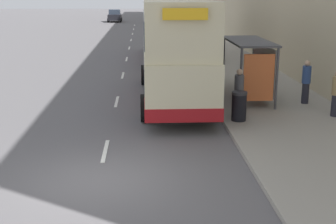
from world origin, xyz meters
The scene contains 19 objects.
ground_plane centered at (0.00, 0.00, 0.00)m, with size 220.00×220.00×0.00m, color #5B595B.
pavement centered at (6.50, 38.50, 0.07)m, with size 5.00×93.00×0.14m.
lane_mark_0 centered at (0.00, 2.24, 0.01)m, with size 0.12×2.00×0.01m.
lane_mark_1 centered at (0.00, 8.61, 0.01)m, with size 0.12×2.00×0.01m.
lane_mark_2 centered at (0.00, 14.97, 0.01)m, with size 0.12×2.00×0.01m.
lane_mark_3 centered at (0.00, 21.34, 0.01)m, with size 0.12×2.00×0.01m.
lane_mark_4 centered at (0.00, 27.71, 0.01)m, with size 0.12×2.00×0.01m.
lane_mark_5 centered at (0.00, 34.08, 0.01)m, with size 0.12×2.00×0.01m.
lane_mark_6 centered at (0.00, 40.44, 0.01)m, with size 0.12×2.00×0.01m.
lane_mark_7 centered at (0.00, 46.81, 0.01)m, with size 0.12×2.00×0.01m.
lane_mark_8 centered at (0.00, 53.18, 0.01)m, with size 0.12×2.00×0.01m.
bus_shelter centered at (5.77, 8.07, 1.88)m, with size 1.60×4.20×2.48m.
double_decker_bus_near centered at (2.48, 8.73, 2.28)m, with size 2.85×10.57×4.30m.
double_decker_bus_ahead centered at (2.64, 21.39, 2.28)m, with size 2.85×10.92×4.30m.
car_0 centered at (-3.04, 60.21, 0.89)m, with size 2.06×4.00×1.82m.
pedestrian_at_shelter centered at (8.20, 5.28, 1.01)m, with size 0.34×0.34×1.70m.
pedestrian_1 centered at (7.79, 7.33, 1.04)m, with size 0.35×0.35×1.77m.
pedestrian_2 centered at (4.67, 5.60, 1.03)m, with size 0.35×0.35×1.74m.
litter_bin centered at (4.55, 4.88, 0.67)m, with size 0.55×0.55×1.05m.
Camera 1 is at (1.19, -11.06, 4.67)m, focal length 50.00 mm.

